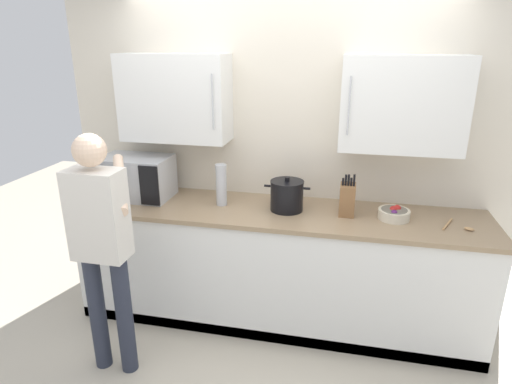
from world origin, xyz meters
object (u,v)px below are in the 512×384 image
at_px(wooden_spoon, 458,226).
at_px(knife_block, 347,199).
at_px(fruit_bowl, 394,213).
at_px(person_figure, 101,237).
at_px(microwave_oven, 133,177).
at_px(stock_pot, 287,196).
at_px(thermos_flask, 221,185).

bearing_deg(wooden_spoon, knife_block, 173.75).
xyz_separation_m(fruit_bowl, person_figure, (-1.84, -0.81, -0.00)).
distance_m(microwave_oven, fruit_bowl, 2.05).
height_order(wooden_spoon, person_figure, person_figure).
xyz_separation_m(microwave_oven, knife_block, (1.71, -0.01, -0.05)).
bearing_deg(stock_pot, fruit_bowl, -0.58).
relative_size(wooden_spoon, person_figure, 0.13).
bearing_deg(microwave_oven, thermos_flask, -1.12).
distance_m(thermos_flask, fruit_bowl, 1.30).
xyz_separation_m(thermos_flask, person_figure, (-0.55, -0.82, -0.12)).
bearing_deg(person_figure, wooden_spoon, 18.02).
bearing_deg(stock_pot, microwave_oven, 179.23).
xyz_separation_m(stock_pot, person_figure, (-1.06, -0.81, -0.07)).
relative_size(fruit_bowl, knife_block, 0.70).
xyz_separation_m(thermos_flask, knife_block, (0.96, 0.00, -0.05)).
distance_m(wooden_spoon, knife_block, 0.77).
height_order(stock_pot, knife_block, knife_block).
xyz_separation_m(wooden_spoon, person_figure, (-2.26, -0.74, 0.03)).
relative_size(stock_pot, person_figure, 0.21).
xyz_separation_m(thermos_flask, fruit_bowl, (1.29, -0.01, -0.12)).
xyz_separation_m(stock_pot, knife_block, (0.44, 0.00, 0.00)).
distance_m(thermos_flask, person_figure, 0.99).
distance_m(wooden_spoon, person_figure, 2.38).
bearing_deg(person_figure, microwave_oven, 103.72).
height_order(microwave_oven, wooden_spoon, microwave_oven).
height_order(thermos_flask, fruit_bowl, thermos_flask).
relative_size(knife_block, person_figure, 0.19).
height_order(wooden_spoon, stock_pot, stock_pot).
height_order(microwave_oven, thermos_flask, microwave_oven).
relative_size(stock_pot, fruit_bowl, 1.55).
bearing_deg(thermos_flask, fruit_bowl, -0.45).
distance_m(thermos_flask, stock_pot, 0.51).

